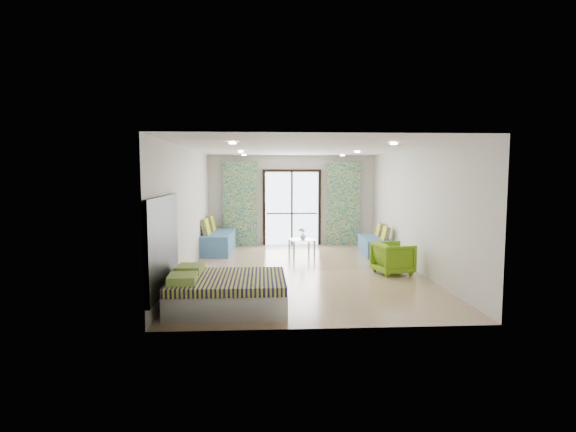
{
  "coord_description": "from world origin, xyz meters",
  "views": [
    {
      "loc": [
        -0.9,
        -9.79,
        2.15
      ],
      "look_at": [
        -0.29,
        0.79,
        1.15
      ],
      "focal_mm": 28.0,
      "sensor_mm": 36.0,
      "label": 1
    }
  ],
  "objects": [
    {
      "name": "balcony_rail",
      "position": [
        0.0,
        3.73,
        0.95
      ],
      "size": [
        1.52,
        0.03,
        0.04
      ],
      "primitive_type": "cube",
      "color": "#595451",
      "rests_on": "balcony_door"
    },
    {
      "name": "wall_back",
      "position": [
        0.0,
        3.75,
        1.35
      ],
      "size": [
        5.0,
        0.01,
        2.7
      ],
      "primitive_type": null,
      "color": "silver",
      "rests_on": "ground"
    },
    {
      "name": "downlight_d",
      "position": [
        1.4,
        1.0,
        2.67
      ],
      "size": [
        0.12,
        0.12,
        0.02
      ],
      "primitive_type": "cylinder",
      "color": "#FFE0B2",
      "rests_on": "ceiling"
    },
    {
      "name": "balcony_door",
      "position": [
        0.0,
        3.72,
        1.26
      ],
      "size": [
        1.76,
        0.08,
        2.28
      ],
      "color": "black",
      "rests_on": "floor"
    },
    {
      "name": "downlight_c",
      "position": [
        -1.4,
        1.0,
        2.67
      ],
      "size": [
        0.12,
        0.12,
        0.02
      ],
      "primitive_type": "cylinder",
      "color": "#FFE0B2",
      "rests_on": "ceiling"
    },
    {
      "name": "coffee_table",
      "position": [
        0.14,
        1.97,
        0.37
      ],
      "size": [
        0.73,
        0.73,
        0.73
      ],
      "rotation": [
        0.0,
        0.0,
        0.17
      ],
      "color": "silver",
      "rests_on": "floor"
    },
    {
      "name": "ceiling",
      "position": [
        0.0,
        0.0,
        2.7
      ],
      "size": [
        5.0,
        7.5,
        0.01
      ],
      "primitive_type": null,
      "color": "silver",
      "rests_on": "ground"
    },
    {
      "name": "floor",
      "position": [
        0.0,
        0.0,
        0.0
      ],
      "size": [
        5.0,
        7.5,
        0.01
      ],
      "primitive_type": null,
      "color": "#987B5B",
      "rests_on": "ground"
    },
    {
      "name": "downlight_f",
      "position": [
        1.4,
        3.0,
        2.67
      ],
      "size": [
        0.12,
        0.12,
        0.02
      ],
      "primitive_type": "cylinder",
      "color": "#FFE0B2",
      "rests_on": "ceiling"
    },
    {
      "name": "downlight_b",
      "position": [
        1.4,
        -2.0,
        2.67
      ],
      "size": [
        0.12,
        0.12,
        0.02
      ],
      "primitive_type": "cylinder",
      "color": "#FFE0B2",
      "rests_on": "ceiling"
    },
    {
      "name": "wall_right",
      "position": [
        2.5,
        0.0,
        1.35
      ],
      "size": [
        0.01,
        7.5,
        2.7
      ],
      "primitive_type": null,
      "color": "silver",
      "rests_on": "ground"
    },
    {
      "name": "armchair",
      "position": [
        1.91,
        -0.43,
        0.37
      ],
      "size": [
        0.82,
        0.86,
        0.74
      ],
      "primitive_type": "imported",
      "rotation": [
        0.0,
        0.0,
        1.8
      ],
      "color": "#699E14",
      "rests_on": "floor"
    },
    {
      "name": "wall_front",
      "position": [
        0.0,
        -3.75,
        1.35
      ],
      "size": [
        5.0,
        0.01,
        2.7
      ],
      "primitive_type": null,
      "color": "silver",
      "rests_on": "ground"
    },
    {
      "name": "headboard",
      "position": [
        -2.46,
        -2.7,
        1.05
      ],
      "size": [
        0.06,
        2.1,
        1.5
      ],
      "primitive_type": "cube",
      "color": "black",
      "rests_on": "floor"
    },
    {
      "name": "downlight_e",
      "position": [
        -1.4,
        3.0,
        2.67
      ],
      "size": [
        0.12,
        0.12,
        0.02
      ],
      "primitive_type": "cylinder",
      "color": "#FFE0B2",
      "rests_on": "ceiling"
    },
    {
      "name": "curtain_right",
      "position": [
        1.55,
        3.57,
        1.25
      ],
      "size": [
        1.0,
        0.1,
        2.5
      ],
      "primitive_type": "cube",
      "color": "silver",
      "rests_on": "floor"
    },
    {
      "name": "switch_plate",
      "position": [
        -2.47,
        -1.45,
        1.05
      ],
      "size": [
        0.02,
        0.1,
        0.1
      ],
      "primitive_type": "cube",
      "color": "silver",
      "rests_on": "wall_left"
    },
    {
      "name": "daybed_left",
      "position": [
        -2.12,
        2.51,
        0.3
      ],
      "size": [
        0.86,
        2.0,
        0.97
      ],
      "rotation": [
        0.0,
        0.0,
        -0.05
      ],
      "color": "teal",
      "rests_on": "floor"
    },
    {
      "name": "bed",
      "position": [
        -1.47,
        -2.7,
        0.26
      ],
      "size": [
        1.84,
        1.5,
        0.63
      ],
      "color": "silver",
      "rests_on": "floor"
    },
    {
      "name": "daybed_right",
      "position": [
        2.11,
        1.98,
        0.25
      ],
      "size": [
        0.71,
        1.64,
        0.79
      ],
      "rotation": [
        0.0,
        0.0,
        -0.06
      ],
      "color": "teal",
      "rests_on": "floor"
    },
    {
      "name": "vase",
      "position": [
        0.18,
        1.98,
        0.5
      ],
      "size": [
        0.21,
        0.21,
        0.16
      ],
      "primitive_type": "imported",
      "rotation": [
        0.0,
        0.0,
        -0.35
      ],
      "color": "white",
      "rests_on": "coffee_table"
    },
    {
      "name": "downlight_a",
      "position": [
        -1.4,
        -2.0,
        2.67
      ],
      "size": [
        0.12,
        0.12,
        0.02
      ],
      "primitive_type": "cylinder",
      "color": "#FFE0B2",
      "rests_on": "ceiling"
    },
    {
      "name": "wall_left",
      "position": [
        -2.5,
        0.0,
        1.35
      ],
      "size": [
        0.01,
        7.5,
        2.7
      ],
      "primitive_type": null,
      "color": "silver",
      "rests_on": "ground"
    },
    {
      "name": "curtain_left",
      "position": [
        -1.55,
        3.57,
        1.25
      ],
      "size": [
        1.0,
        0.1,
        2.5
      ],
      "primitive_type": "cube",
      "color": "silver",
      "rests_on": "floor"
    }
  ]
}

